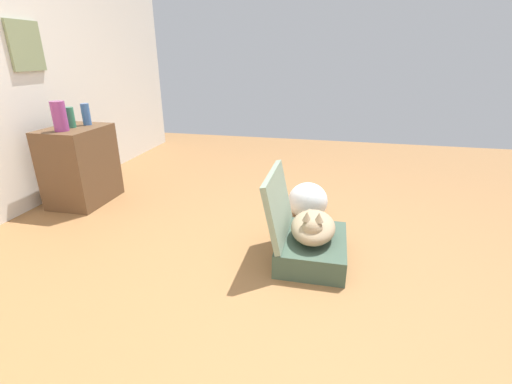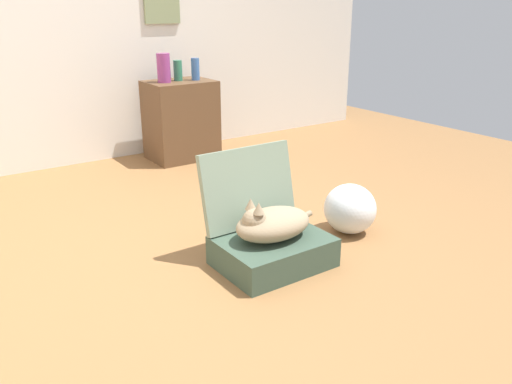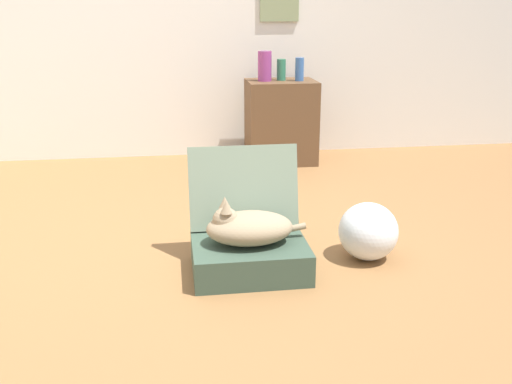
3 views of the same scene
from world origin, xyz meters
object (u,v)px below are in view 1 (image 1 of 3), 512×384
Objects in this scene: side_table at (80,166)px; vase_round at (70,117)px; vase_short at (86,114)px; vase_tall at (59,116)px; suitcase_base at (312,248)px; cat at (313,227)px; plastic_bag_white at (308,201)px.

vase_round reaches higher than side_table.
vase_short reaches higher than side_table.
vase_round is at bearing 8.54° from vase_tall.
suitcase_base is 1.12× the size of cat.
plastic_bag_white is 2.03m from side_table.
vase_round is at bearing 75.44° from suitcase_base.
vase_short reaches higher than plastic_bag_white.
vase_tall reaches higher than vase_short.
vase_short is 0.15m from vase_round.
plastic_bag_white is at bearing -87.64° from vase_round.
cat is at bearing -172.82° from plastic_bag_white.
vase_short is at bearing 71.22° from cat.
plastic_bag_white is 2.12m from vase_tall.
vase_short is at bearing -15.38° from side_table.
vase_short is (0.14, -0.04, 0.43)m from side_table.
suitcase_base is 2.18m from side_table.
cat is 0.65m from plastic_bag_white.
vase_short is 1.09× the size of vase_round.
side_table is (-0.08, 2.02, 0.19)m from plastic_bag_white.
suitcase_base is at bearing -104.64° from side_table.
vase_tall is (-0.22, 2.01, 0.65)m from plastic_bag_white.
plastic_bag_white is 2.12m from vase_round.
vase_tall reaches higher than suitcase_base.
vase_tall reaches higher than plastic_bag_white.
vase_round is (0.56, 2.11, 0.52)m from cat.
suitcase_base is 3.31× the size of vase_round.
suitcase_base is 3.04× the size of vase_short.
side_table is (0.55, 2.10, 0.26)m from suitcase_base.
side_table reaches higher than plastic_bag_white.
vase_tall is at bearing -176.54° from side_table.
side_table is at bearing 92.37° from plastic_bag_white.
suitcase_base is at bearing -172.64° from plastic_bag_white.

